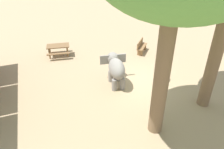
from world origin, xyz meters
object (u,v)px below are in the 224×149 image
object	(u,v)px
person_handler	(160,66)
picnic_table_near	(58,48)
wooden_bench	(141,46)
feed_bucket	(114,70)
elephant	(116,68)

from	to	relation	value
person_handler	picnic_table_near	world-z (taller)	person_handler
picnic_table_near	person_handler	bearing A→B (deg)	-38.25
person_handler	wooden_bench	size ratio (longest dim) A/B	1.23
feed_bucket	wooden_bench	bearing A→B (deg)	-54.18
elephant	person_handler	xyz separation A→B (m)	(-0.63, -2.35, -0.03)
feed_bucket	person_handler	bearing A→B (deg)	-129.68
elephant	feed_bucket	xyz separation A→B (m)	(1.06, -0.31, -0.82)
person_handler	feed_bucket	size ratio (longest dim) A/B	4.50
elephant	feed_bucket	distance (m)	1.38
wooden_bench	picnic_table_near	size ratio (longest dim) A/B	0.77
person_handler	wooden_bench	xyz separation A→B (m)	(3.73, -0.78, -0.48)
person_handler	picnic_table_near	size ratio (longest dim) A/B	0.95
elephant	picnic_table_near	distance (m)	5.19
picnic_table_near	feed_bucket	bearing A→B (deg)	-42.55
elephant	person_handler	size ratio (longest dim) A/B	1.38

